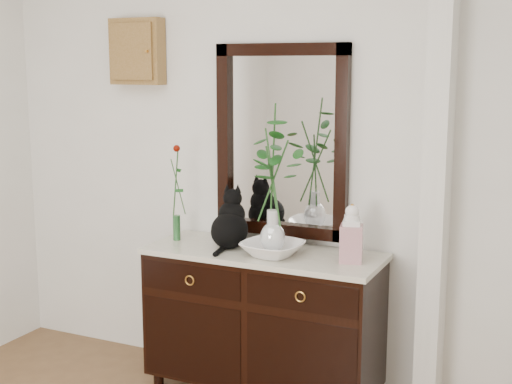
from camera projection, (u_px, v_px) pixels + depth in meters
The scene contains 10 objects.
wall_back at pixel (266, 156), 4.14m from camera, with size 3.60×0.04×2.70m, color white.
pilaster at pixel (437, 168), 3.64m from camera, with size 0.12×0.20×2.70m, color white.
sideboard at pixel (264, 315), 4.03m from camera, with size 1.33×0.52×0.82m.
wall_mirror at pixel (281, 141), 4.07m from camera, with size 0.80×0.06×1.10m.
key_cabinet at pixel (137, 52), 4.35m from camera, with size 0.35×0.10×0.40m, color brown.
cat at pixel (229, 218), 4.01m from camera, with size 0.24×0.29×0.33m, color black, non-canonical shape.
lotus_bowl at pixel (273, 249), 3.85m from camera, with size 0.32×0.32×0.08m, color white.
vase_branches at pixel (273, 178), 3.78m from camera, with size 0.39×0.39×0.82m, color silver, non-canonical shape.
bud_vase_rose at pixel (176, 192), 4.16m from camera, with size 0.07×0.07×0.58m, color #275C2D, non-canonical shape.
ginger_jar at pixel (352, 233), 3.72m from camera, with size 0.12×0.12×0.31m, color silver, non-canonical shape.
Camera 1 is at (1.70, -1.76, 1.87)m, focal length 50.00 mm.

